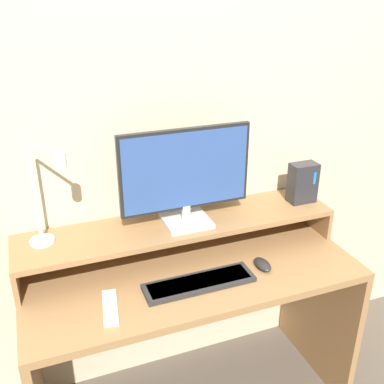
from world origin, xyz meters
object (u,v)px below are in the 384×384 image
Objects in this scene: mouse at (263,264)px; desk_lamp at (45,201)px; remote_control at (110,307)px; keyboard at (199,283)px; monitor at (186,176)px; router_dock at (303,183)px.

desk_lamp is at bearing 164.23° from mouse.
keyboard is at bearing 3.43° from remote_control.
monitor is 0.56m from remote_control.
router_dock is 0.43m from mouse.
monitor reaches higher than desk_lamp.
desk_lamp is 0.63m from keyboard.
remote_control is (-0.34, -0.02, -0.00)m from keyboard.
keyboard is at bearing -157.86° from router_dock.
mouse is at bearing -15.77° from desk_lamp.
router_dock is 0.96× the size of remote_control.
desk_lamp reaches higher than keyboard.
monitor is at bearing -0.10° from desk_lamp.
router_dock is at bearing 0.15° from desk_lamp.
desk_lamp is 0.85m from mouse.
keyboard is (-0.58, -0.24, -0.22)m from router_dock.
mouse reaches higher than keyboard.
monitor is 1.26× the size of keyboard.
mouse is at bearing 3.43° from keyboard.
desk_lamp reaches higher than mouse.
keyboard is 4.22× the size of mouse.
monitor is 1.34× the size of desk_lamp.
keyboard is (0.49, -0.23, -0.31)m from desk_lamp.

